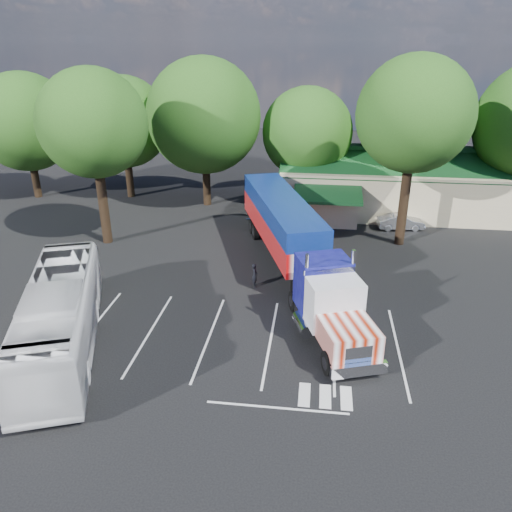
# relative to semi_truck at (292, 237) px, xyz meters

# --- Properties ---
(ground) EXTENTS (120.00, 120.00, 0.00)m
(ground) POSITION_rel_semi_truck_xyz_m (-3.70, -2.27, -2.56)
(ground) COLOR black
(ground) RESTS_ON ground
(event_hall) EXTENTS (24.20, 14.12, 5.55)m
(event_hall) POSITION_rel_semi_truck_xyz_m (10.04, 15.54, -0.35)
(event_hall) COLOR #C6B693
(event_hall) RESTS_ON ground
(tree_row_a) EXTENTS (9.00, 9.00, 11.68)m
(tree_row_a) POSITION_rel_semi_truck_xyz_m (-25.70, 14.23, 4.60)
(tree_row_a) COLOR black
(tree_row_a) RESTS_ON ground
(tree_row_b) EXTENTS (8.40, 8.40, 11.35)m
(tree_row_b) POSITION_rel_semi_truck_xyz_m (-16.70, 15.53, 4.57)
(tree_row_b) COLOR black
(tree_row_b) RESTS_ON ground
(tree_row_c) EXTENTS (10.00, 10.00, 13.05)m
(tree_row_c) POSITION_rel_semi_truck_xyz_m (-8.70, 13.93, 5.48)
(tree_row_c) COLOR black
(tree_row_c) RESTS_ON ground
(tree_row_d) EXTENTS (8.00, 8.00, 10.60)m
(tree_row_d) POSITION_rel_semi_truck_xyz_m (0.30, 15.23, 4.02)
(tree_row_d) COLOR black
(tree_row_d) RESTS_ON ground
(tree_row_e) EXTENTS (9.60, 9.60, 12.90)m
(tree_row_e) POSITION_rel_semi_truck_xyz_m (9.30, 15.73, 5.52)
(tree_row_e) COLOR black
(tree_row_e) RESTS_ON ground
(tree_near_left) EXTENTS (7.60, 7.60, 12.65)m
(tree_near_left) POSITION_rel_semi_truck_xyz_m (-14.20, 3.73, 6.25)
(tree_near_left) COLOR black
(tree_near_left) RESTS_ON ground
(tree_near_right) EXTENTS (8.00, 8.00, 13.50)m
(tree_near_right) POSITION_rel_semi_truck_xyz_m (7.80, 6.23, 6.90)
(tree_near_right) COLOR black
(tree_near_right) RESTS_ON ground
(semi_truck) EXTENTS (9.39, 21.31, 4.53)m
(semi_truck) POSITION_rel_semi_truck_xyz_m (0.00, 0.00, 0.00)
(semi_truck) COLOR black
(semi_truck) RESTS_ON ground
(woman) EXTENTS (0.48, 0.63, 1.54)m
(woman) POSITION_rel_semi_truck_xyz_m (-2.10, -2.27, -1.79)
(woman) COLOR black
(woman) RESTS_ON ground
(bicycle) EXTENTS (0.56, 1.54, 0.80)m
(bicycle) POSITION_rel_semi_truck_xyz_m (1.80, 4.39, -2.16)
(bicycle) COLOR black
(bicycle) RESTS_ON ground
(tour_bus) EXTENTS (7.17, 12.95, 3.54)m
(tour_bus) POSITION_rel_semi_truck_xyz_m (-10.70, -10.09, -0.79)
(tour_bus) COLOR silver
(tour_bus) RESTS_ON ground
(silver_sedan) EXTENTS (3.85, 1.72, 1.23)m
(silver_sedan) POSITION_rel_semi_truck_xyz_m (8.30, 9.41, -1.95)
(silver_sedan) COLOR #A6A9AE
(silver_sedan) RESTS_ON ground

